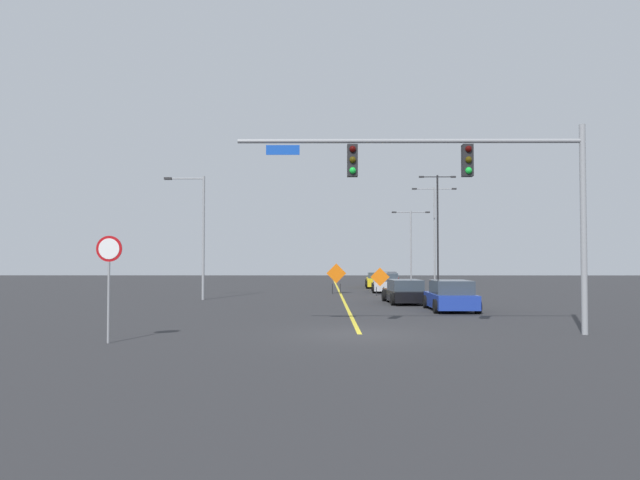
# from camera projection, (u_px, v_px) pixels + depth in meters

# --- Properties ---
(ground) EXTENTS (133.60, 133.60, 0.00)m
(ground) POSITION_uv_depth(u_px,v_px,m) (360.00, 334.00, 19.22)
(ground) COLOR #2D2D30
(road_centre_stripe) EXTENTS (0.16, 74.22, 0.01)m
(road_centre_stripe) POSITION_uv_depth(u_px,v_px,m) (336.00, 284.00, 56.32)
(road_centre_stripe) COLOR yellow
(road_centre_stripe) RESTS_ON ground
(traffic_signal_assembly) EXTENTS (11.39, 0.44, 6.86)m
(traffic_signal_assembly) POSITION_uv_depth(u_px,v_px,m) (468.00, 178.00, 19.35)
(traffic_signal_assembly) COLOR gray
(traffic_signal_assembly) RESTS_ON ground
(stop_sign) EXTENTS (0.76, 0.07, 3.13)m
(stop_sign) POSITION_uv_depth(u_px,v_px,m) (109.00, 268.00, 17.31)
(stop_sign) COLOR gray
(stop_sign) RESTS_ON ground
(street_lamp_mid_left) EXTENTS (3.28, 0.24, 9.87)m
(street_lamp_mid_left) POSITION_uv_depth(u_px,v_px,m) (438.00, 222.00, 52.60)
(street_lamp_mid_left) COLOR black
(street_lamp_mid_left) RESTS_ON ground
(street_lamp_near_left) EXTENTS (4.20, 0.24, 9.22)m
(street_lamp_near_left) POSITION_uv_depth(u_px,v_px,m) (434.00, 227.00, 56.12)
(street_lamp_near_left) COLOR gray
(street_lamp_near_left) RESTS_ON ground
(street_lamp_far_left) EXTENTS (3.79, 0.24, 7.22)m
(street_lamp_far_left) POSITION_uv_depth(u_px,v_px,m) (411.00, 239.00, 59.05)
(street_lamp_far_left) COLOR gray
(street_lamp_far_left) RESTS_ON ground
(street_lamp_mid_right) EXTENTS (2.45, 0.24, 7.41)m
(street_lamp_mid_right) POSITION_uv_depth(u_px,v_px,m) (200.00, 230.00, 35.45)
(street_lamp_mid_right) COLOR gray
(street_lamp_mid_right) RESTS_ON ground
(construction_sign_right_lane) EXTENTS (1.25, 0.18, 1.86)m
(construction_sign_right_lane) POSITION_uv_depth(u_px,v_px,m) (380.00, 278.00, 39.28)
(construction_sign_right_lane) COLOR orange
(construction_sign_right_lane) RESTS_ON ground
(construction_sign_left_lane) EXTENTS (1.38, 0.19, 2.12)m
(construction_sign_left_lane) POSITION_uv_depth(u_px,v_px,m) (336.00, 275.00, 41.26)
(construction_sign_left_lane) COLOR orange
(construction_sign_left_lane) RESTS_ON ground
(car_blue_far) EXTENTS (2.11, 4.04, 1.44)m
(car_blue_far) POSITION_uv_depth(u_px,v_px,m) (451.00, 296.00, 27.89)
(car_blue_far) COLOR #1E389E
(car_blue_far) RESTS_ON ground
(car_silver_distant) EXTENTS (2.24, 4.14, 1.40)m
(car_silver_distant) POSITION_uv_depth(u_px,v_px,m) (386.00, 283.00, 43.28)
(car_silver_distant) COLOR #B7BABF
(car_silver_distant) RESTS_ON ground
(car_red_approaching) EXTENTS (2.26, 4.20, 1.21)m
(car_red_approaching) POSITION_uv_depth(u_px,v_px,m) (387.00, 278.00, 56.34)
(car_red_approaching) COLOR red
(car_red_approaching) RESTS_ON ground
(car_black_near) EXTENTS (2.19, 4.50, 1.30)m
(car_black_near) POSITION_uv_depth(u_px,v_px,m) (405.00, 292.00, 32.57)
(car_black_near) COLOR black
(car_black_near) RESTS_ON ground
(car_yellow_mid) EXTENTS (2.20, 4.57, 1.29)m
(car_yellow_mid) POSITION_uv_depth(u_px,v_px,m) (378.00, 280.00, 49.82)
(car_yellow_mid) COLOR gold
(car_yellow_mid) RESTS_ON ground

